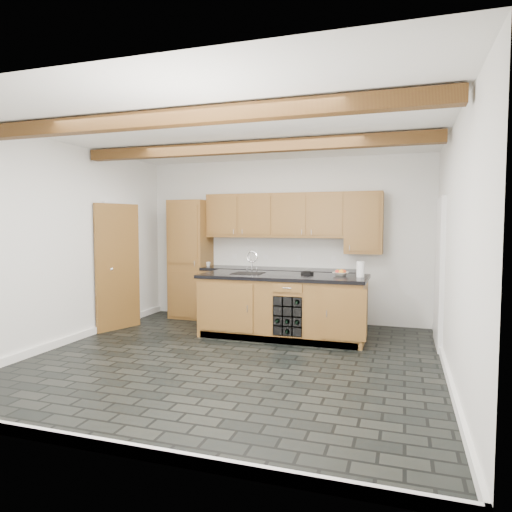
{
  "coord_description": "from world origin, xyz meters",
  "views": [
    {
      "loc": [
        2.0,
        -5.22,
        1.68
      ],
      "look_at": [
        0.04,
        0.8,
        1.23
      ],
      "focal_mm": 32.0,
      "sensor_mm": 36.0,
      "label": 1
    }
  ],
  "objects": [
    {
      "name": "paper_towel",
      "position": [
        1.42,
        1.32,
        1.04
      ],
      "size": [
        0.11,
        0.11,
        0.22
      ],
      "primitive_type": "cylinder",
      "color": "white",
      "rests_on": "island"
    },
    {
      "name": "fruit_bowl",
      "position": [
        1.13,
        1.41,
        0.96
      ],
      "size": [
        0.27,
        0.27,
        0.06
      ],
      "primitive_type": "imported",
      "rotation": [
        0.0,
        0.0,
        -0.21
      ],
      "color": "beige",
      "rests_on": "island"
    },
    {
      "name": "mug",
      "position": [
        -1.3,
        2.17,
        0.97
      ],
      "size": [
        0.11,
        0.11,
        0.08
      ],
      "primitive_type": "imported",
      "rotation": [
        0.0,
        0.0,
        0.4
      ],
      "color": "white",
      "rests_on": "back_cabinetry"
    },
    {
      "name": "back_cabinetry",
      "position": [
        -0.38,
        2.24,
        0.98
      ],
      "size": [
        3.65,
        0.62,
        2.2
      ],
      "color": "#8F5E2E",
      "rests_on": "ground"
    },
    {
      "name": "fruit_cluster",
      "position": [
        1.13,
        1.41,
        0.99
      ],
      "size": [
        0.16,
        0.17,
        0.07
      ],
      "color": "#BB3E18",
      "rests_on": "fruit_bowl"
    },
    {
      "name": "island",
      "position": [
        0.31,
        1.28,
        0.46
      ],
      "size": [
        2.48,
        0.96,
        0.93
      ],
      "color": "#8F5E2E",
      "rests_on": "ground"
    },
    {
      "name": "ground",
      "position": [
        0.0,
        0.0,
        0.0
      ],
      "size": [
        5.0,
        5.0,
        0.0
      ],
      "primitive_type": "plane",
      "color": "black",
      "rests_on": "ground"
    },
    {
      "name": "room_shell",
      "position": [
        -0.09,
        0.53,
        1.53
      ],
      "size": [
        5.01,
        5.0,
        5.0
      ],
      "color": "white",
      "rests_on": "ground"
    },
    {
      "name": "faucet",
      "position": [
        -0.25,
        1.33,
        0.96
      ],
      "size": [
        0.45,
        0.4,
        0.34
      ],
      "color": "black",
      "rests_on": "island"
    },
    {
      "name": "kitchen_scale",
      "position": [
        0.64,
        1.42,
        0.95
      ],
      "size": [
        0.19,
        0.15,
        0.05
      ],
      "rotation": [
        0.0,
        0.0,
        -0.36
      ],
      "color": "black",
      "rests_on": "island"
    }
  ]
}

